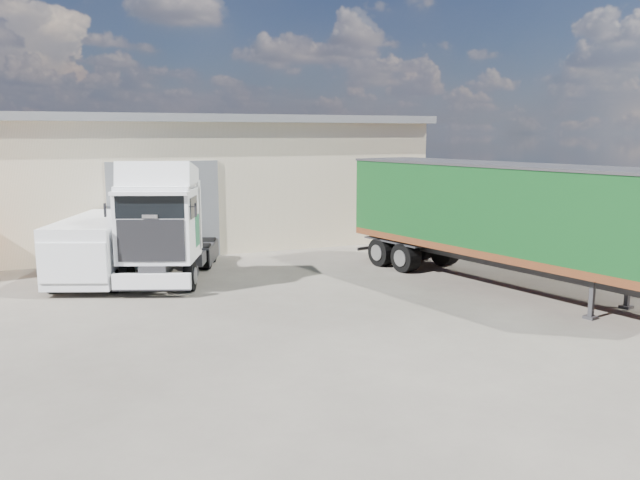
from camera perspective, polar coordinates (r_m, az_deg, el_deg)
name	(u,v)px	position (r m, az deg, el deg)	size (l,w,h in m)	color
ground	(316,330)	(14.85, -0.36, -8.27)	(120.00, 120.00, 0.00)	black
warehouse	(48,179)	(29.20, -23.61, 5.13)	(30.60, 12.60, 5.42)	beige
brick_boundary_wall	(534,220)	(25.62, 18.97, 1.71)	(0.35, 26.00, 2.50)	brown
tractor_unit	(165,232)	(19.71, -14.02, 0.73)	(3.98, 5.97, 3.82)	black
box_trailer	(500,212)	(19.42, 16.12, 2.46)	(4.83, 11.41, 3.71)	#2D2D30
panel_van	(98,249)	(20.63, -19.63, -0.81)	(3.54, 5.20, 1.97)	black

